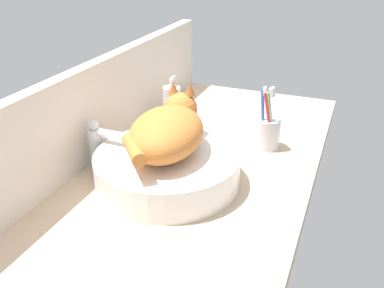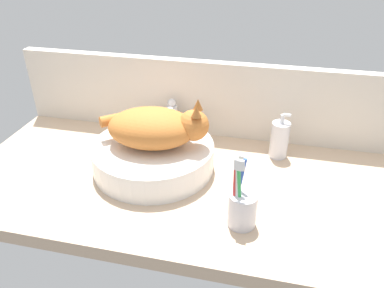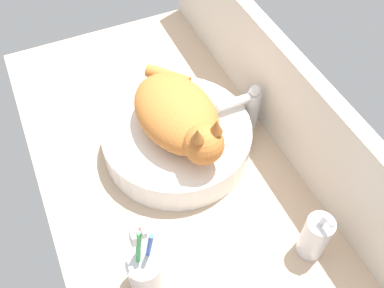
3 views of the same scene
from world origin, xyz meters
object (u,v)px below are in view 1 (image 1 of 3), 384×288
Objects in this scene: faucet at (99,143)px; soap_dispenser at (172,104)px; toothbrush_cup at (268,131)px; sink_basin at (167,168)px; cat at (168,130)px.

faucet is 0.91× the size of soap_dispenser.
faucet is 47.14cm from toothbrush_cup.
faucet is (0.16, 19.26, 3.33)cm from sink_basin.
soap_dispenser is at bearing -7.07° from faucet.
cat is 1.73× the size of toothbrush_cup.
soap_dispenser is at bearing 76.81° from toothbrush_cup.
soap_dispenser reaches higher than faucet.
soap_dispenser reaches higher than sink_basin.
soap_dispenser is (34.59, 14.59, -7.77)cm from cat.
cat is (1.35, 0.23, 9.73)cm from sink_basin.
soap_dispenser is at bearing 22.87° from cat.
sink_basin is at bearing -157.59° from soap_dispenser.
sink_basin is at bearing 146.43° from toothbrush_cup.
faucet is (-1.19, 19.03, -6.40)cm from cat.
cat is at bearing 9.75° from sink_basin.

